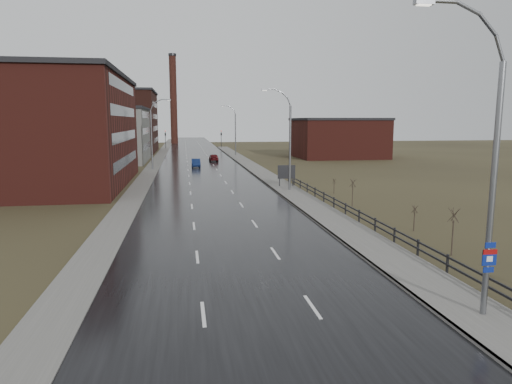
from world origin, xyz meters
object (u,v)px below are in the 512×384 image
object	(u,v)px
car_far	(214,158)
billboard	(286,173)
streetlight_main	(487,168)
car_near	(196,163)

from	to	relation	value
car_far	billboard	bearing A→B (deg)	98.44
streetlight_main	billboard	bearing A→B (deg)	89.03
car_far	streetlight_main	bearing A→B (deg)	93.24
billboard	car_far	size ratio (longest dim) A/B	0.63
streetlight_main	car_near	xyz separation A→B (m)	(-9.37, 62.97, -5.36)
car_near	car_far	bearing A→B (deg)	71.32
car_near	car_far	distance (m)	11.78
billboard	car_far	bearing A→B (deg)	99.50
car_near	streetlight_main	bearing A→B (deg)	-81.51
billboard	car_near	size ratio (longest dim) A/B	0.63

